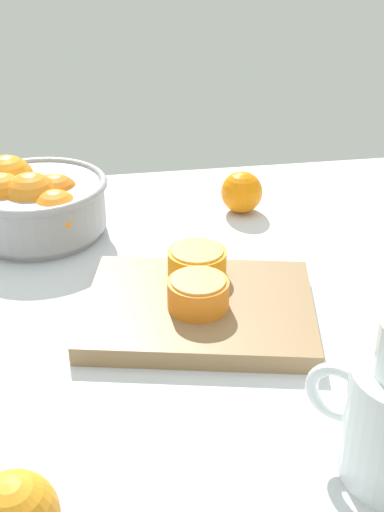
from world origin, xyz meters
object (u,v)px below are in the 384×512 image
Objects in this scene: fruit_bowl at (35,202)px; orange_half_0 at (198,293)px; orange_half_1 at (197,263)px; loose_orange_0 at (242,192)px; cutting_board at (199,309)px.

orange_half_0 is at bearing -54.28° from fruit_bowl.
orange_half_1 is at bearing -44.09° from fruit_bowl.
fruit_bowl reaches higher than loose_orange_0.
cutting_board is 6.86cm from orange_half_1.
cutting_board is (20.57, -26.83, -4.12)cm from fruit_bowl.
fruit_bowl is 2.90× the size of orange_half_0.
loose_orange_0 is at bearing 4.64° from fruit_bowl.
cutting_board is 4.09× the size of loose_orange_0.
fruit_bowl is 3.17× the size of loose_orange_0.
loose_orange_0 is at bearing 67.41° from orange_half_0.
fruit_bowl is 29.80cm from orange_half_1.
fruit_bowl is at bearing 125.72° from orange_half_0.
cutting_board is 3.75× the size of orange_half_0.
fruit_bowl is at bearing 127.48° from cutting_board.
fruit_bowl is 0.77× the size of cutting_board.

